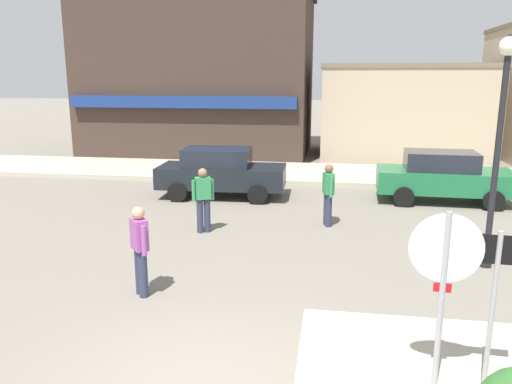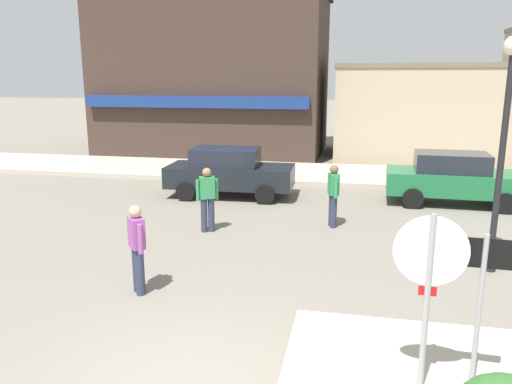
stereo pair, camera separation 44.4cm
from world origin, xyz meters
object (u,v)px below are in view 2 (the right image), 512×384
at_px(parked_car_second, 454,178).
at_px(pedestrian_crossing_near, 207,198).
at_px(one_way_sign, 480,300).
at_px(lamp_post, 506,121).
at_px(pedestrian_crossing_far, 137,246).
at_px(stop_sign, 428,281).
at_px(parked_car_nearest, 229,171).
at_px(pedestrian_kerb_side, 333,194).

relative_size(parked_car_second, pedestrian_crossing_near, 2.53).
bearing_deg(one_way_sign, lamp_post, 74.32).
distance_m(parked_car_second, pedestrian_crossing_near, 7.66).
bearing_deg(pedestrian_crossing_near, pedestrian_crossing_far, -92.18).
bearing_deg(stop_sign, pedestrian_crossing_near, 126.73).
height_order(pedestrian_crossing_near, pedestrian_crossing_far, same).
distance_m(one_way_sign, parked_car_second, 10.15).
bearing_deg(pedestrian_crossing_far, lamp_post, 20.40).
relative_size(stop_sign, lamp_post, 0.51).
distance_m(pedestrian_crossing_near, pedestrian_crossing_far, 3.73).
height_order(one_way_sign, lamp_post, lamp_post).
xyz_separation_m(parked_car_nearest, pedestrian_kerb_side, (3.43, -2.74, 0.06)).
height_order(pedestrian_crossing_near, pedestrian_kerb_side, same).
bearing_deg(pedestrian_kerb_side, lamp_post, -36.61).
distance_m(parked_car_second, pedestrian_crossing_far, 10.26).
relative_size(pedestrian_crossing_far, pedestrian_kerb_side, 1.00).
bearing_deg(pedestrian_crossing_near, pedestrian_kerb_side, 19.01).
xyz_separation_m(parked_car_nearest, pedestrian_crossing_near, (0.42, -3.78, 0.06)).
bearing_deg(stop_sign, pedestrian_crossing_far, 154.48).
xyz_separation_m(lamp_post, pedestrian_crossing_far, (-6.38, -2.37, -2.09)).
bearing_deg(stop_sign, parked_car_nearest, 116.47).
height_order(lamp_post, pedestrian_kerb_side, lamp_post).
distance_m(parked_car_nearest, pedestrian_crossing_far, 7.51).
relative_size(parked_car_second, pedestrian_crossing_far, 2.53).
xyz_separation_m(pedestrian_crossing_near, pedestrian_kerb_side, (3.02, 1.04, 0.00)).
bearing_deg(pedestrian_kerb_side, parked_car_nearest, 141.40).
bearing_deg(lamp_post, pedestrian_crossing_far, -159.60).
xyz_separation_m(stop_sign, parked_car_nearest, (-4.82, 9.67, -0.71)).
height_order(pedestrian_crossing_far, pedestrian_kerb_side, same).
bearing_deg(stop_sign, parked_car_second, 78.44).
height_order(one_way_sign, pedestrian_kerb_side, one_way_sign).
relative_size(lamp_post, pedestrian_crossing_near, 2.82).
xyz_separation_m(one_way_sign, pedestrian_crossing_far, (-5.11, 2.16, -0.46)).
xyz_separation_m(stop_sign, pedestrian_kerb_side, (-1.39, 6.94, -0.65)).
xyz_separation_m(lamp_post, parked_car_nearest, (-6.65, 5.13, -2.15)).
bearing_deg(pedestrian_crossing_far, parked_car_nearest, 92.09).
relative_size(pedestrian_crossing_near, pedestrian_crossing_far, 1.00).
bearing_deg(parked_car_second, stop_sign, -101.56).
distance_m(one_way_sign, pedestrian_crossing_near, 7.72).
relative_size(one_way_sign, parked_car_second, 0.52).
xyz_separation_m(stop_sign, one_way_sign, (0.56, 0.01, -0.19)).
bearing_deg(lamp_post, one_way_sign, -105.68).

